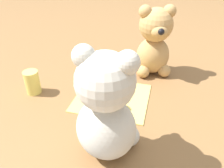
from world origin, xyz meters
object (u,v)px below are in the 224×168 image
at_px(teddy_bear_cream, 106,109).
at_px(cupcake_near_tan_bear, 113,86).
at_px(juice_glass, 32,82).
at_px(teddy_bear_tan, 154,42).
at_px(cupcake_near_cream_bear, 113,101).

relative_size(teddy_bear_cream, cupcake_near_tan_bear, 3.93).
relative_size(teddy_bear_cream, juice_glass, 3.45).
xyz_separation_m(cupcake_near_tan_bear, juice_glass, (0.27, 0.06, 0.01)).
distance_m(teddy_bear_cream, teddy_bear_tan, 0.42).
relative_size(cupcake_near_cream_bear, juice_glass, 0.84).
distance_m(teddy_bear_cream, juice_glass, 0.37).
height_order(teddy_bear_tan, cupcake_near_tan_bear, teddy_bear_tan).
relative_size(teddy_bear_tan, cupcake_near_tan_bear, 3.65).
xyz_separation_m(teddy_bear_cream, teddy_bear_tan, (-0.06, -0.42, -0.00)).
distance_m(teddy_bear_cream, cupcake_near_tan_bear, 0.26).
bearing_deg(juice_glass, teddy_bear_tan, -147.30).
bearing_deg(juice_glass, cupcake_near_cream_bear, 175.85).
bearing_deg(teddy_bear_tan, juice_glass, -166.31).
xyz_separation_m(teddy_bear_cream, juice_glass, (0.31, -0.18, -0.09)).
distance_m(cupcake_near_tan_bear, juice_glass, 0.27).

